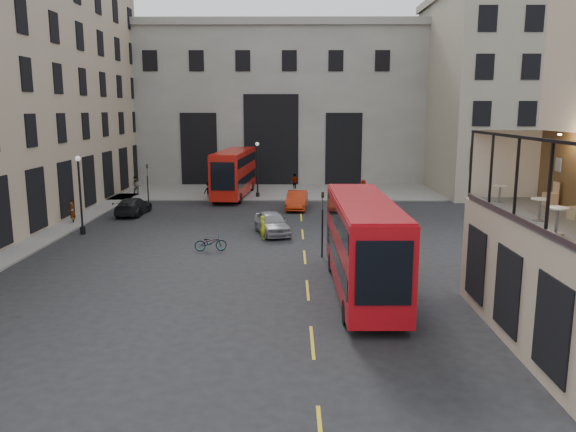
{
  "coord_description": "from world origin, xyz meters",
  "views": [
    {
      "loc": [
        -2.77,
        -19.28,
        8.38
      ],
      "look_at": [
        -2.94,
        8.94,
        3.0
      ],
      "focal_mm": 35.0,
      "sensor_mm": 36.0,
      "label": 1
    }
  ],
  "objects_px": {
    "car_c": "(133,206)",
    "pedestrian_c": "(295,182)",
    "traffic_light_far": "(148,180)",
    "pedestrian_e": "(72,212)",
    "pedestrian_d": "(363,189)",
    "cafe_table_mid": "(540,206)",
    "street_lamp_a": "(81,199)",
    "bicycle": "(211,243)",
    "cyclist": "(263,227)",
    "cafe_table_near": "(557,216)",
    "pedestrian_a": "(136,186)",
    "cafe_chair_c": "(576,212)",
    "street_lamp_b": "(258,173)",
    "car_b": "(297,200)",
    "pedestrian_b": "(209,191)",
    "cafe_table_far": "(500,191)",
    "cafe_chair_d": "(551,198)",
    "bus_far": "(234,171)",
    "traffic_light_near": "(322,216)",
    "bus_near": "(363,241)",
    "car_a": "(272,223)"
  },
  "relations": [
    {
      "from": "street_lamp_a",
      "to": "cafe_chair_c",
      "type": "height_order",
      "value": "cafe_chair_c"
    },
    {
      "from": "bus_far",
      "to": "cafe_chair_d",
      "type": "bearing_deg",
      "value": -63.33
    },
    {
      "from": "bus_near",
      "to": "bicycle",
      "type": "height_order",
      "value": "bus_near"
    },
    {
      "from": "car_a",
      "to": "cafe_table_near",
      "type": "height_order",
      "value": "cafe_table_near"
    },
    {
      "from": "traffic_light_far",
      "to": "street_lamp_a",
      "type": "xyz_separation_m",
      "value": [
        -2.0,
        -10.0,
        -0.03
      ]
    },
    {
      "from": "traffic_light_far",
      "to": "pedestrian_e",
      "type": "xyz_separation_m",
      "value": [
        -4.0,
        -6.57,
        -1.51
      ]
    },
    {
      "from": "cyclist",
      "to": "pedestrian_d",
      "type": "bearing_deg",
      "value": -47.96
    },
    {
      "from": "bicycle",
      "to": "cafe_table_near",
      "type": "xyz_separation_m",
      "value": [
        13.01,
        -15.82,
        4.66
      ]
    },
    {
      "from": "pedestrian_b",
      "to": "cafe_table_near",
      "type": "xyz_separation_m",
      "value": [
        15.9,
        -35.18,
        4.34
      ]
    },
    {
      "from": "traffic_light_far",
      "to": "pedestrian_e",
      "type": "bearing_deg",
      "value": -121.32
    },
    {
      "from": "cafe_chair_c",
      "to": "cafe_table_far",
      "type": "bearing_deg",
      "value": 108.21
    },
    {
      "from": "street_lamp_b",
      "to": "pedestrian_c",
      "type": "bearing_deg",
      "value": 56.44
    },
    {
      "from": "cafe_table_near",
      "to": "cafe_table_far",
      "type": "bearing_deg",
      "value": 85.59
    },
    {
      "from": "bicycle",
      "to": "pedestrian_e",
      "type": "relative_size",
      "value": 1.03
    },
    {
      "from": "pedestrian_d",
      "to": "cafe_table_mid",
      "type": "relative_size",
      "value": 2.14
    },
    {
      "from": "street_lamp_b",
      "to": "pedestrian_a",
      "type": "xyz_separation_m",
      "value": [
        -11.87,
        0.77,
        -1.4
      ]
    },
    {
      "from": "street_lamp_b",
      "to": "car_a",
      "type": "height_order",
      "value": "street_lamp_b"
    },
    {
      "from": "traffic_light_far",
      "to": "cyclist",
      "type": "distance_m",
      "value": 15.55
    },
    {
      "from": "cafe_table_far",
      "to": "street_lamp_b",
      "type": "bearing_deg",
      "value": 111.4
    },
    {
      "from": "traffic_light_far",
      "to": "pedestrian_c",
      "type": "relative_size",
      "value": 2.21
    },
    {
      "from": "car_c",
      "to": "pedestrian_c",
      "type": "xyz_separation_m",
      "value": [
        13.11,
        14.19,
        0.16
      ]
    },
    {
      "from": "street_lamp_a",
      "to": "car_c",
      "type": "height_order",
      "value": "street_lamp_a"
    },
    {
      "from": "traffic_light_near",
      "to": "cafe_table_far",
      "type": "distance_m",
      "value": 11.05
    },
    {
      "from": "car_a",
      "to": "bicycle",
      "type": "relative_size",
      "value": 2.39
    },
    {
      "from": "cafe_chair_d",
      "to": "cafe_table_mid",
      "type": "bearing_deg",
      "value": -119.84
    },
    {
      "from": "car_b",
      "to": "bicycle",
      "type": "distance_m",
      "value": 15.28
    },
    {
      "from": "pedestrian_b",
      "to": "pedestrian_c",
      "type": "distance_m",
      "value": 10.41
    },
    {
      "from": "traffic_light_near",
      "to": "pedestrian_d",
      "type": "relative_size",
      "value": 2.28
    },
    {
      "from": "car_b",
      "to": "cyclist",
      "type": "distance_m",
      "value": 11.49
    },
    {
      "from": "pedestrian_a",
      "to": "cafe_chair_c",
      "type": "relative_size",
      "value": 2.29
    },
    {
      "from": "pedestrian_b",
      "to": "bus_far",
      "type": "bearing_deg",
      "value": 7.12
    },
    {
      "from": "car_c",
      "to": "pedestrian_d",
      "type": "xyz_separation_m",
      "value": [
        19.73,
        9.35,
        0.14
      ]
    },
    {
      "from": "cyclist",
      "to": "cafe_table_near",
      "type": "relative_size",
      "value": 1.88
    },
    {
      "from": "street_lamp_b",
      "to": "pedestrian_b",
      "type": "height_order",
      "value": "street_lamp_b"
    },
    {
      "from": "car_c",
      "to": "cafe_chair_d",
      "type": "distance_m",
      "value": 32.38
    },
    {
      "from": "cyclist",
      "to": "pedestrian_c",
      "type": "height_order",
      "value": "pedestrian_c"
    },
    {
      "from": "cafe_table_mid",
      "to": "cafe_chair_d",
      "type": "distance_m",
      "value": 3.69
    },
    {
      "from": "street_lamp_b",
      "to": "cyclist",
      "type": "xyz_separation_m",
      "value": [
        1.39,
        -17.45,
        -1.61
      ]
    },
    {
      "from": "traffic_light_near",
      "to": "pedestrian_c",
      "type": "relative_size",
      "value": 2.21
    },
    {
      "from": "pedestrian_d",
      "to": "pedestrian_e",
      "type": "height_order",
      "value": "pedestrian_e"
    },
    {
      "from": "bicycle",
      "to": "car_a",
      "type": "bearing_deg",
      "value": -44.86
    },
    {
      "from": "street_lamp_b",
      "to": "car_c",
      "type": "relative_size",
      "value": 1.11
    },
    {
      "from": "pedestrian_d",
      "to": "pedestrian_e",
      "type": "bearing_deg",
      "value": 94.02
    },
    {
      "from": "cyclist",
      "to": "cafe_table_near",
      "type": "xyz_separation_m",
      "value": [
        10.0,
        -18.9,
        4.37
      ]
    },
    {
      "from": "traffic_light_near",
      "to": "bus_far",
      "type": "height_order",
      "value": "bus_far"
    },
    {
      "from": "car_b",
      "to": "cafe_chair_c",
      "type": "relative_size",
      "value": 5.39
    },
    {
      "from": "pedestrian_a",
      "to": "cafe_table_near",
      "type": "height_order",
      "value": "cafe_table_near"
    },
    {
      "from": "traffic_light_near",
      "to": "street_lamp_a",
      "type": "relative_size",
      "value": 0.71
    },
    {
      "from": "pedestrian_d",
      "to": "traffic_light_far",
      "type": "bearing_deg",
      "value": 83.35
    },
    {
      "from": "street_lamp_b",
      "to": "bus_far",
      "type": "bearing_deg",
      "value": 166.41
    }
  ]
}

